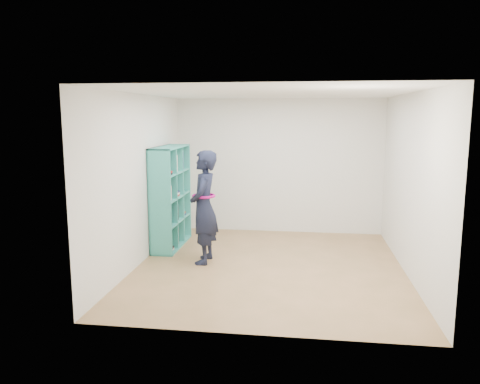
# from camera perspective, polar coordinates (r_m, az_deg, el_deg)

# --- Properties ---
(floor) EXTENTS (4.50, 4.50, 0.00)m
(floor) POSITION_cam_1_polar(r_m,az_deg,el_deg) (7.22, 3.58, -9.10)
(floor) COLOR olive
(floor) RESTS_ON ground
(ceiling) EXTENTS (4.50, 4.50, 0.00)m
(ceiling) POSITION_cam_1_polar(r_m,az_deg,el_deg) (6.86, 3.80, 11.98)
(ceiling) COLOR white
(ceiling) RESTS_ON wall_back
(wall_left) EXTENTS (0.02, 4.50, 2.60)m
(wall_left) POSITION_cam_1_polar(r_m,az_deg,el_deg) (7.34, -12.09, 1.44)
(wall_left) COLOR silver
(wall_left) RESTS_ON floor
(wall_right) EXTENTS (0.02, 4.50, 2.60)m
(wall_right) POSITION_cam_1_polar(r_m,az_deg,el_deg) (7.07, 20.08, 0.78)
(wall_right) COLOR silver
(wall_right) RESTS_ON floor
(wall_back) EXTENTS (4.00, 0.02, 2.60)m
(wall_back) POSITION_cam_1_polar(r_m,az_deg,el_deg) (9.15, 4.72, 3.15)
(wall_back) COLOR silver
(wall_back) RESTS_ON floor
(wall_front) EXTENTS (4.00, 0.02, 2.60)m
(wall_front) POSITION_cam_1_polar(r_m,az_deg,el_deg) (4.71, 1.67, -2.71)
(wall_front) COLOR silver
(wall_front) RESTS_ON floor
(bookshelf) EXTENTS (0.38, 1.32, 1.76)m
(bookshelf) POSITION_cam_1_polar(r_m,az_deg,el_deg) (8.24, -8.64, -0.70)
(bookshelf) COLOR teal
(bookshelf) RESTS_ON floor
(person) EXTENTS (0.43, 0.65, 1.76)m
(person) POSITION_cam_1_polar(r_m,az_deg,el_deg) (7.24, -4.43, -1.85)
(person) COLOR black
(person) RESTS_ON floor
(smartphone) EXTENTS (0.04, 0.11, 0.14)m
(smartphone) POSITION_cam_1_polar(r_m,az_deg,el_deg) (7.32, -5.34, -0.83)
(smartphone) COLOR silver
(smartphone) RESTS_ON person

